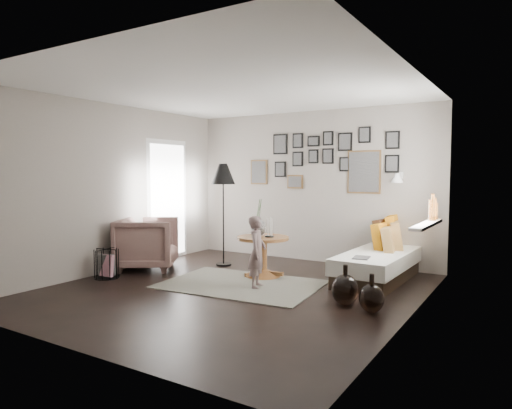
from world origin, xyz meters
The scene contains 23 objects.
ground centered at (0.00, 0.00, 0.00)m, with size 4.80×4.80×0.00m, color black.
wall_back centered at (0.00, 2.40, 1.30)m, with size 4.50×4.50×0.00m, color gray.
wall_front centered at (0.00, -2.40, 1.30)m, with size 4.50×4.50×0.00m, color gray.
wall_left centered at (-2.25, 0.00, 1.30)m, with size 4.80×4.80×0.00m, color gray.
wall_right centered at (2.25, 0.00, 1.30)m, with size 4.80×4.80×0.00m, color gray.
ceiling centered at (0.00, 0.00, 2.60)m, with size 4.80×4.80×0.00m, color white.
door_left centered at (-2.23, 1.20, 1.05)m, with size 0.00×2.14×2.14m.
window_right centered at (2.18, 1.34, 0.93)m, with size 0.15×1.32×1.30m.
gallery_wall centered at (0.29, 2.38, 1.74)m, with size 2.74×0.03×1.08m.
wall_sconce centered at (1.55, 2.13, 1.46)m, with size 0.18×0.36×0.16m.
rug centered at (-0.07, 0.30, 0.01)m, with size 2.11×1.48×0.01m, color #B8B7A1.
pedestal_table centered at (-0.06, 0.86, 0.28)m, with size 0.77×0.77×0.60m.
vase centered at (-0.14, 0.88, 0.77)m, with size 0.22×0.22×0.55m.
candles centered at (0.05, 0.86, 0.74)m, with size 0.13×0.13×0.28m.
daybed centered at (1.46, 1.60, 0.28)m, with size 0.84×1.88×0.89m.
magazine_on_daybed centered at (1.41, 0.96, 0.42)m, with size 0.20×0.27×0.01m, color black.
armchair centered at (-1.92, 0.37, 0.41)m, with size 0.88×0.91×0.83m, color brown.
armchair_cushion centered at (-1.89, 0.42, 0.48)m, with size 0.37×0.37×0.09m, color beige.
floor_lamp centered at (-1.05, 1.25, 1.46)m, with size 0.39×0.39×1.69m.
magazine_basket centered at (-1.97, -0.40, 0.21)m, with size 0.39×0.39×0.42m.
demijohn_large centered at (1.50, 0.13, 0.18)m, with size 0.31×0.31×0.47m.
demijohn_small centered at (1.85, 0.01, 0.16)m, with size 0.28×0.28×0.43m.
child centered at (0.21, 0.27, 0.48)m, with size 0.35×0.23×0.97m, color #695453.
Camera 1 is at (3.36, -4.85, 1.54)m, focal length 32.00 mm.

